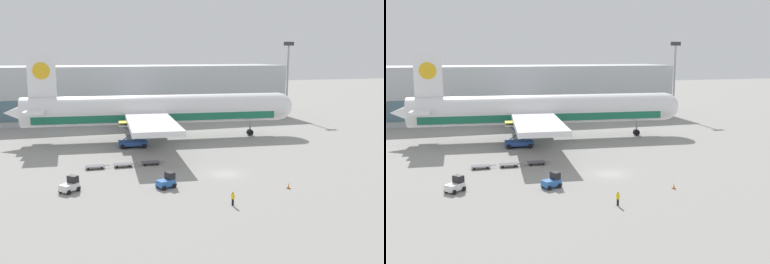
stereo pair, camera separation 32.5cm
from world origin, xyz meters
TOP-DOWN VIEW (x-y plane):
  - ground_plane at (0.00, 0.00)m, footprint 400.00×400.00m
  - terminal_building at (-7.57, 60.06)m, footprint 90.00×18.20m
  - light_mast at (36.57, 48.65)m, footprint 2.80×0.50m
  - airplane_main at (-4.69, 28.20)m, footprint 58.06×48.51m
  - scissor_lift_loader at (-9.95, 21.74)m, footprint 5.44×3.76m
  - baggage_tug_foreground at (-21.48, -2.18)m, footprint 2.75×2.71m
  - baggage_tug_mid at (-9.47, -3.97)m, footprint 2.79×2.37m
  - baggage_dolly_lead at (-17.76, 8.16)m, footprint 3.71×1.54m
  - baggage_dolly_second at (-13.55, 8.05)m, footprint 3.71×1.54m
  - baggage_dolly_third at (-9.22, 8.18)m, footprint 3.71×1.54m
  - ground_crew_near at (-3.81, -12.62)m, footprint 0.32×0.55m
  - traffic_cone_near at (5.44, -8.75)m, footprint 0.40×0.40m

SIDE VIEW (x-z plane):
  - ground_plane at x=0.00m, z-range 0.00..0.00m
  - traffic_cone_near at x=5.44m, z-range -0.01..0.74m
  - baggage_dolly_lead at x=-17.76m, z-range 0.15..0.63m
  - baggage_dolly_second at x=-13.55m, z-range 0.15..0.63m
  - baggage_dolly_third at x=-9.22m, z-range 0.15..0.63m
  - baggage_tug_foreground at x=-21.48m, z-range -0.12..1.88m
  - baggage_tug_mid at x=-9.47m, z-range -0.12..1.88m
  - ground_crew_near at x=-3.81m, z-range 0.14..1.83m
  - scissor_lift_loader at x=-9.95m, z-range -0.53..4.29m
  - airplane_main at x=-4.69m, z-range -2.66..14.34m
  - terminal_building at x=-7.57m, z-range -0.01..13.99m
  - light_mast at x=36.57m, z-range 1.78..22.09m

